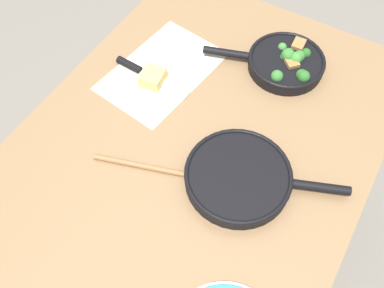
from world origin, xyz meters
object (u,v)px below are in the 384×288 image
object	(u,v)px
skillet_broccoli	(286,62)
wooden_spoon	(181,173)
skillet_eggs	(239,177)
grater_knife	(142,72)
cheese_block	(153,78)

from	to	relation	value
skillet_broccoli	wooden_spoon	bearing A→B (deg)	62.01
skillet_eggs	skillet_broccoli	bearing A→B (deg)	75.95
grater_knife	skillet_broccoli	bearing A→B (deg)	36.56
cheese_block	wooden_spoon	bearing A→B (deg)	45.92
wooden_spoon	skillet_eggs	bearing A→B (deg)	5.88
skillet_eggs	wooden_spoon	world-z (taller)	skillet_eggs
skillet_broccoli	wooden_spoon	size ratio (longest dim) A/B	0.97
skillet_broccoli	grater_knife	xyz separation A→B (m)	(0.25, -0.37, -0.02)
skillet_broccoli	skillet_eggs	bearing A→B (deg)	79.31
skillet_eggs	wooden_spoon	distance (m)	0.15
wooden_spoon	cheese_block	xyz separation A→B (m)	(-0.23, -0.24, 0.01)
skillet_eggs	grater_knife	size ratio (longest dim) A/B	1.57
wooden_spoon	grater_knife	bearing A→B (deg)	122.01
skillet_eggs	wooden_spoon	xyz separation A→B (m)	(0.06, -0.14, -0.01)
wooden_spoon	grater_knife	size ratio (longest dim) A/B	1.46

